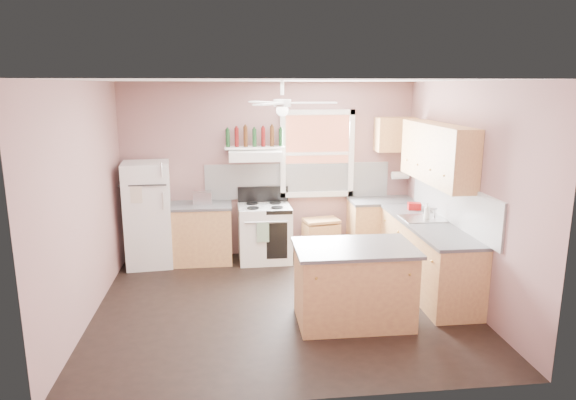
{
  "coord_description": "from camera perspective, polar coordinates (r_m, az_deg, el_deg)",
  "views": [
    {
      "loc": [
        -0.61,
        -5.89,
        2.66
      ],
      "look_at": [
        0.1,
        0.3,
        1.25
      ],
      "focal_mm": 32.0,
      "sensor_mm": 36.0,
      "label": 1
    }
  ],
  "objects": [
    {
      "name": "island_top",
      "position": [
        5.78,
        7.43,
        -5.3
      ],
      "size": [
        1.34,
        0.88,
        0.04
      ],
      "primitive_type": "cube",
      "rotation": [
        0.0,
        0.0,
        -0.01
      ],
      "color": "#48484B",
      "rests_on": "island"
    },
    {
      "name": "ceiling_fan_hub",
      "position": [
        5.92,
        -0.64,
        10.72
      ],
      "size": [
        0.2,
        0.2,
        0.08
      ],
      "primitive_type": "cylinder",
      "color": "white",
      "rests_on": "ceiling"
    },
    {
      "name": "floor",
      "position": [
        6.49,
        -0.59,
        -11.44
      ],
      "size": [
        4.5,
        4.5,
        0.0
      ],
      "primitive_type": "plane",
      "color": "black",
      "rests_on": "ground"
    },
    {
      "name": "cart",
      "position": [
        8.13,
        3.69,
        -4.4
      ],
      "size": [
        0.59,
        0.44,
        0.53
      ],
      "primitive_type": "cube",
      "rotation": [
        0.0,
        0.0,
        0.18
      ],
      "color": "#AE7448",
      "rests_on": "floor"
    },
    {
      "name": "backsplash_back",
      "position": [
        8.08,
        1.1,
        2.16
      ],
      "size": [
        2.9,
        0.03,
        0.55
      ],
      "primitive_type": "cube",
      "color": "white",
      "rests_on": "wall_back"
    },
    {
      "name": "backsplash_right",
      "position": [
        6.97,
        17.71,
        -0.16
      ],
      "size": [
        0.03,
        2.6,
        0.55
      ],
      "primitive_type": "cube",
      "color": "white",
      "rests_on": "wall_right"
    },
    {
      "name": "sink",
      "position": [
        7.1,
        14.73,
        -2.07
      ],
      "size": [
        0.55,
        0.45,
        0.03
      ],
      "primitive_type": "cube",
      "color": "silver",
      "rests_on": "counter_right"
    },
    {
      "name": "window_frame",
      "position": [
        8.03,
        3.27,
        5.15
      ],
      "size": [
        1.16,
        0.07,
        1.36
      ],
      "primitive_type": "cube",
      "color": "white",
      "rests_on": "wall_back"
    },
    {
      "name": "wall_left",
      "position": [
        6.26,
        -21.81,
        -0.26
      ],
      "size": [
        0.05,
        4.0,
        2.7
      ],
      "primitive_type": "cube",
      "color": "#88615E",
      "rests_on": "ground"
    },
    {
      "name": "bottle_shelf",
      "position": [
        7.82,
        -3.74,
        5.82
      ],
      "size": [
        0.9,
        0.26,
        0.03
      ],
      "primitive_type": "cube",
      "color": "white",
      "rests_on": "range_hood"
    },
    {
      "name": "base_cabinet_left",
      "position": [
        7.92,
        -9.56,
        -3.78
      ],
      "size": [
        0.9,
        0.6,
        0.86
      ],
      "primitive_type": "cube",
      "color": "#AE7448",
      "rests_on": "floor"
    },
    {
      "name": "counter_left",
      "position": [
        7.81,
        -9.68,
        -0.61
      ],
      "size": [
        0.92,
        0.62,
        0.04
      ],
      "primitive_type": "cube",
      "color": "#48484B",
      "rests_on": "base_cabinet_left"
    },
    {
      "name": "upper_cabinet_right",
      "position": [
        6.99,
        16.22,
        5.01
      ],
      "size": [
        0.33,
        1.8,
        0.76
      ],
      "primitive_type": "cube",
      "color": "#AE7448",
      "rests_on": "wall_right"
    },
    {
      "name": "toaster",
      "position": [
        7.8,
        -9.49,
        0.21
      ],
      "size": [
        0.28,
        0.16,
        0.18
      ],
      "primitive_type": "cube",
      "rotation": [
        0.0,
        0.0,
        0.01
      ],
      "color": "silver",
      "rests_on": "counter_left"
    },
    {
      "name": "base_cabinet_right",
      "position": [
        7.06,
        15.18,
        -6.12
      ],
      "size": [
        0.6,
        2.2,
        0.86
      ],
      "primitive_type": "cube",
      "color": "#AE7448",
      "rests_on": "floor"
    },
    {
      "name": "paper_towel",
      "position": [
        8.32,
        12.36,
        2.7
      ],
      "size": [
        0.26,
        0.12,
        0.12
      ],
      "primitive_type": "cylinder",
      "rotation": [
        0.0,
        1.57,
        0.0
      ],
      "color": "white",
      "rests_on": "wall_back"
    },
    {
      "name": "counter_corner",
      "position": [
        8.14,
        10.46,
        -0.09
      ],
      "size": [
        1.02,
        0.62,
        0.04
      ],
      "primitive_type": "cube",
      "color": "#48484B",
      "rests_on": "base_cabinet_corner"
    },
    {
      "name": "wine_bottles",
      "position": [
        7.81,
        -3.74,
        6.98
      ],
      "size": [
        0.86,
        0.06,
        0.31
      ],
      "color": "#143819",
      "rests_on": "bottle_shelf"
    },
    {
      "name": "island",
      "position": [
        5.93,
        7.31,
        -9.43
      ],
      "size": [
        1.27,
        0.81,
        0.86
      ],
      "primitive_type": "cube",
      "rotation": [
        0.0,
        0.0,
        -0.01
      ],
      "color": "#AE7448",
      "rests_on": "floor"
    },
    {
      "name": "counter_right",
      "position": [
        6.93,
        15.32,
        -2.6
      ],
      "size": [
        0.62,
        2.22,
        0.04
      ],
      "primitive_type": "cube",
      "color": "#48484B",
      "rests_on": "base_cabinet_right"
    },
    {
      "name": "refrigerator",
      "position": [
        7.87,
        -15.29,
        -1.55
      ],
      "size": [
        0.72,
        0.7,
        1.56
      ],
      "primitive_type": "cube",
      "rotation": [
        0.0,
        0.0,
        0.1
      ],
      "color": "white",
      "rests_on": "floor"
    },
    {
      "name": "stove",
      "position": [
        7.87,
        -2.6,
        -3.72
      ],
      "size": [
        0.8,
        0.66,
        0.86
      ],
      "primitive_type": "cube",
      "rotation": [
        0.0,
        0.0,
        0.02
      ],
      "color": "white",
      "rests_on": "floor"
    },
    {
      "name": "wall_right",
      "position": [
        6.69,
        19.16,
        0.74
      ],
      "size": [
        0.05,
        4.0,
        2.7
      ],
      "primitive_type": "cube",
      "color": "#88615E",
      "rests_on": "ground"
    },
    {
      "name": "range_hood",
      "position": [
        7.72,
        -3.68,
        4.98
      ],
      "size": [
        0.78,
        0.5,
        0.14
      ],
      "primitive_type": "cube",
      "color": "white",
      "rests_on": "wall_back"
    },
    {
      "name": "wall_back",
      "position": [
        8.04,
        -2.12,
        3.37
      ],
      "size": [
        4.5,
        0.05,
        2.7
      ],
      "primitive_type": "cube",
      "color": "#88615E",
      "rests_on": "ground"
    },
    {
      "name": "soap_bottle",
      "position": [
        7.04,
        15.19,
        -1.24
      ],
      "size": [
        0.11,
        0.11,
        0.22
      ],
      "primitive_type": "imported",
      "rotation": [
        0.0,
        0.0,
        5.13
      ],
      "color": "silver",
      "rests_on": "counter_right"
    },
    {
      "name": "base_cabinet_corner",
      "position": [
        8.25,
        10.34,
        -3.13
      ],
      "size": [
        1.0,
        0.6,
        0.86
      ],
      "primitive_type": "cube",
      "color": "#AE7448",
      "rests_on": "floor"
    },
    {
      "name": "upper_cabinet_corner",
      "position": [
        8.17,
        11.84,
        7.14
      ],
      "size": [
        0.6,
        0.33,
        0.52
      ],
      "primitive_type": "cube",
      "color": "#AE7448",
      "rests_on": "wall_back"
    },
    {
      "name": "red_caddy",
      "position": [
        7.57,
        13.86,
        -0.67
      ],
      "size": [
        0.2,
        0.15,
        0.1
      ],
      "primitive_type": "cube",
      "rotation": [
        0.0,
        0.0,
        -0.16
      ],
      "color": "#A30E0E",
      "rests_on": "counter_right"
    },
    {
      "name": "faucet",
      "position": [
        7.14,
        15.96,
        -1.43
      ],
      "size": [
        0.03,
        0.03,
        0.14
      ],
      "primitive_type": "cylinder",
      "color": "silver",
      "rests_on": "sink"
    },
    {
      "name": "ceiling",
      "position": [
        5.92,
        -0.65,
        13.14
      ],
      "size": [
        4.5,
        4.5,
        0.0
      ],
      "primitive_type": "plane",
      "color": "white",
      "rests_on": "ground"
    },
    {
      "name": "window_view",
      "position": [
        8.06,
        3.24,
        5.17
      ],
      "size": [
        1.0,
        0.02,
        1.2
      ],
      "primitive_type": "cube",
      "color": "brown",
      "rests_on": "wall_back"
    }
  ]
}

